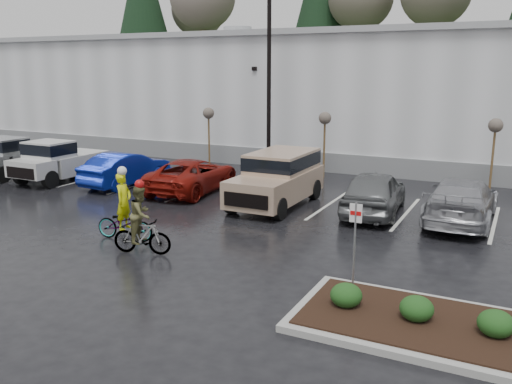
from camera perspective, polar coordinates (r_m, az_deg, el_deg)
The scene contains 22 objects.
ground at distance 14.68m, azimuth -4.60°, elevation -8.04°, with size 120.00×120.00×0.00m, color black.
warehouse at distance 34.48m, azimuth 14.76°, elevation 9.87°, with size 60.50×15.50×7.20m.
wooded_ridge at distance 57.20m, azimuth 19.63°, elevation 9.96°, with size 80.00×25.00×6.00m, color #26411B.
lamppost at distance 26.20m, azimuth 1.38°, elevation 13.91°, with size 0.50×1.00×9.22m.
sapling_west at distance 29.08m, azimuth -5.02°, elevation 7.93°, with size 0.60×0.60×3.20m.
sapling_mid at distance 26.29m, azimuth 7.26°, elevation 7.35°, with size 0.60×0.60×3.20m.
sapling_east at distance 24.86m, azimuth 23.88°, elevation 6.03°, with size 0.60×0.60×3.20m.
curb_island at distance 11.89m, azimuth 23.78°, elevation -14.02°, with size 8.00×3.00×0.15m, color gray.
mulch_bed at distance 11.85m, azimuth 23.82°, elevation -13.61°, with size 7.60×2.60×0.04m, color black.
shrub_a at distance 12.16m, azimuth 9.47°, elevation -10.67°, with size 0.70×0.70×0.52m, color #1A3813.
shrub_b at distance 11.86m, azimuth 16.55°, elevation -11.68°, with size 0.70×0.70×0.52m, color #1A3813.
shrub_c at distance 11.74m, azimuth 23.93°, elevation -12.55°, with size 0.70×0.70×0.52m, color #1A3813.
fire_lane_sign at distance 12.95m, azimuth 10.37°, elevation -4.53°, with size 0.30×0.05×2.20m.
pickup_silver at distance 29.59m, azimuth -23.63°, elevation 3.57°, with size 2.10×5.20×1.96m, color #9DA1A4, non-canonical shape.
pickup_white at distance 27.49m, azimuth -19.49°, elevation 3.28°, with size 2.10×5.20×1.96m, color beige, non-canonical shape.
car_blue at distance 25.38m, azimuth -13.50°, elevation 2.41°, with size 1.61×4.61×1.52m, color #0D2196.
car_red at distance 23.53m, azimuth -6.73°, elevation 1.77°, with size 2.39×5.18×1.44m, color maroon.
suv_tan at distance 20.92m, azimuth 2.12°, elevation 1.31°, with size 2.20×5.10×2.06m, color tan, non-canonical shape.
car_grey at distance 20.28m, azimuth 12.33°, elevation 0.01°, with size 1.91×4.76×1.62m, color slate.
car_far_silver at distance 20.05m, azimuth 20.83°, elevation -0.80°, with size 2.17×5.34×1.55m, color #A2A4AA.
cyclist_hivis at distance 17.29m, azimuth -13.67°, elevation -2.60°, with size 1.99×0.92×2.33m.
cyclist_olive at distance 15.85m, azimuth -11.96°, elevation -3.61°, with size 1.75×0.89×2.19m.
Camera 1 is at (7.14, -11.70, 5.25)m, focal length 38.00 mm.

